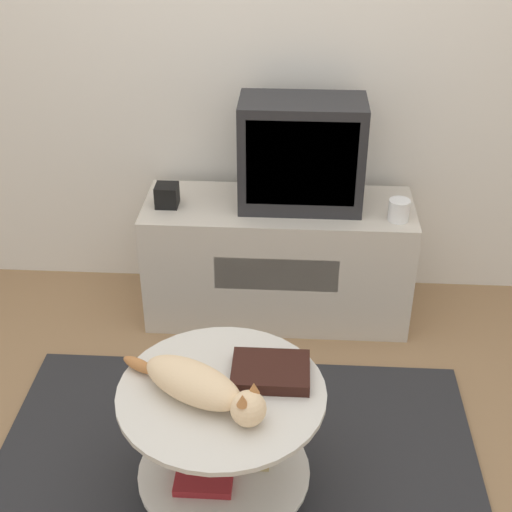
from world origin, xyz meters
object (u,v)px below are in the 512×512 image
tv (301,154)px  cat (201,386)px  dvd_box (271,372)px  speaker (167,195)px

tv → cat: size_ratio=1.08×
dvd_box → cat: size_ratio=0.51×
speaker → dvd_box: bearing=-64.0°
speaker → cat: (0.30, -1.17, -0.07)m
speaker → cat: speaker is taller
speaker → cat: 1.21m
cat → tv: bearing=106.1°
speaker → dvd_box: size_ratio=0.39×
dvd_box → tv: bearing=85.6°
tv → cat: bearing=-103.7°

